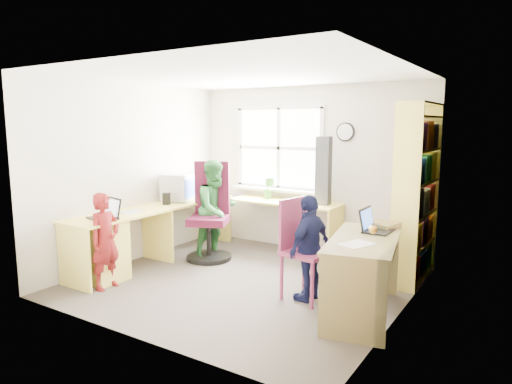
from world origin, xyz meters
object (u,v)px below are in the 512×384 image
Objects in this scene: crt_monitor at (178,188)px; cd_tower at (324,171)px; right_desk at (364,259)px; person_red at (105,241)px; bookshelf at (416,197)px; laptop_right at (374,226)px; person_navy at (310,248)px; wooden_chair at (302,245)px; swivel_chair at (210,217)px; potted_plant at (269,188)px; laptop_left at (107,214)px; person_green at (216,209)px; l_desk at (147,235)px.

cd_tower reaches higher than crt_monitor.
person_red is at bearing -173.78° from right_desk.
laptop_right is at bearing -100.67° from bookshelf.
person_navy is at bearing -121.51° from bookshelf.
person_red reaches higher than wooden_chair.
crt_monitor is at bearing 155.47° from swivel_chair.
laptop_right is 2.38m from potted_plant.
laptop_right is at bearing -53.18° from cd_tower.
bookshelf is 1.57m from wooden_chair.
laptop_left is 2.43m from potted_plant.
crt_monitor is 0.50× the size of cd_tower.
cd_tower is at bearing 9.43° from swivel_chair.
person_green is 1.97m from person_navy.
laptop_left is at bearing -97.74° from crt_monitor.
wooden_chair is at bearing -44.73° from swivel_chair.
right_desk is at bearing -176.29° from laptop_right.
potted_plant is at bearing 140.99° from wooden_chair.
wooden_chair is (1.74, -0.64, 0.01)m from swivel_chair.
l_desk is 6.33× the size of crt_monitor.
l_desk is 2.80m from right_desk.
laptop_right is at bearing -19.59° from crt_monitor.
person_green reaches higher than right_desk.
person_red is (-2.00, -0.95, -0.03)m from wooden_chair.
person_red is at bearing -144.65° from wooden_chair.
bookshelf is at bearing -16.92° from cd_tower.
crt_monitor is 1.13× the size of laptop_left.
right_desk is at bearing -94.61° from person_green.
person_green is at bearing -116.07° from potted_plant.
l_desk is 1.06m from person_green.
l_desk is 7.18× the size of laptop_left.
bookshelf is (0.16, 1.33, 0.45)m from right_desk.
bookshelf is at bearing -64.77° from person_green.
swivel_chair is at bearing 81.03° from laptop_right.
right_desk is 1.26× the size of person_navy.
potted_plant is at bearing 57.79° from laptop_right.
swivel_chair is 1.18× the size of person_navy.
swivel_chair is 1.21× the size of person_red.
swivel_chair is at bearing -150.90° from cd_tower.
laptop_right is 2.96m from person_red.
laptop_left is (-0.47, -1.37, 0.23)m from swivel_chair.
wooden_chair is 2.30× the size of crt_monitor.
laptop_right is 0.31× the size of person_navy.
l_desk is at bearing 3.74° from person_red.
bookshelf is 3.64m from person_red.
cd_tower is at bearing 168.03° from bookshelf.
right_desk is 2.84m from person_red.
person_navy is (0.10, -0.02, -0.01)m from wooden_chair.
swivel_chair is 1.47m from laptop_left.
crt_monitor is (-2.32, 0.64, 0.37)m from wooden_chair.
wooden_chair is at bearing -67.48° from person_red.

